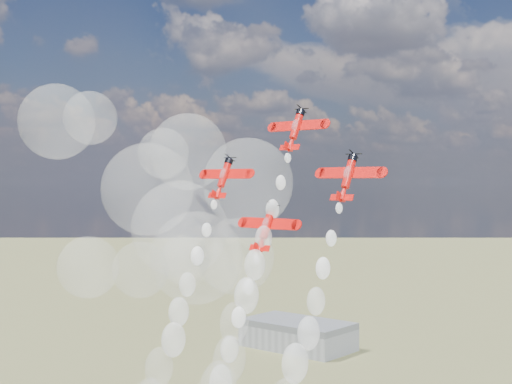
{
  "coord_description": "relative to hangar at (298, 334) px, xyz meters",
  "views": [
    {
      "loc": [
        79.76,
        -88.78,
        78.34
      ],
      "look_at": [
        -4.25,
        11.33,
        76.51
      ],
      "focal_mm": 50.0,
      "sensor_mm": 36.0,
      "label": 1
    }
  ],
  "objects": [
    {
      "name": "smoke_trail_left",
      "position": [
        107.83,
        -185.83,
        37.65
      ],
      "size": [
        5.14,
        21.16,
        40.5
      ],
      "color": "white",
      "rests_on": "plane_left"
    },
    {
      "name": "smoke_trail_lead",
      "position": [
        121.64,
        -181.42,
        46.24
      ],
      "size": [
        5.92,
        20.71,
        40.85
      ],
      "color": "white",
      "rests_on": "plane_lead"
    },
    {
      "name": "plane_right",
      "position": [
        135.71,
        -168.77,
        72.8
      ],
      "size": [
        12.11,
        6.01,
        8.06
      ],
      "rotation": [
        1.12,
        0.0,
        0.0
      ],
      "color": "red",
      "rests_on": "ground"
    },
    {
      "name": "hangar",
      "position": [
        0.0,
        0.0,
        0.0
      ],
      "size": [
        50.0,
        28.0,
        13.0
      ],
      "color": "gray",
      "rests_on": "ground"
    },
    {
      "name": "plane_left",
      "position": [
        107.8,
        -168.77,
        72.8
      ],
      "size": [
        12.11,
        6.01,
        8.06
      ],
      "rotation": [
        1.12,
        0.0,
        0.0
      ],
      "color": "red",
      "rests_on": "ground"
    },
    {
      "name": "drifted_smoke_cloud",
      "position": [
        78.71,
        -156.45,
        66.75
      ],
      "size": [
        64.85,
        39.83,
        55.33
      ],
      "color": "white",
      "rests_on": "ground"
    },
    {
      "name": "plane_lead",
      "position": [
        121.75,
        -164.53,
        81.6
      ],
      "size": [
        12.11,
        6.01,
        8.06
      ],
      "rotation": [
        1.12,
        0.0,
        0.0
      ],
      "color": "red",
      "rests_on": "ground"
    },
    {
      "name": "plane_slot",
      "position": [
        121.75,
        -173.02,
        64.0
      ],
      "size": [
        12.11,
        6.01,
        8.06
      ],
      "rotation": [
        1.12,
        0.0,
        0.0
      ],
      "color": "red",
      "rests_on": "ground"
    }
  ]
}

